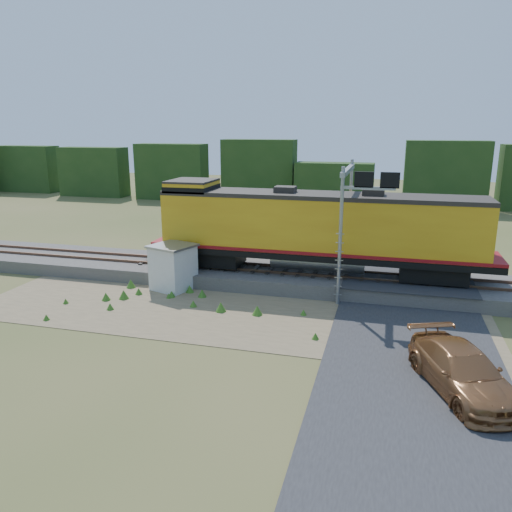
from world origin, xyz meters
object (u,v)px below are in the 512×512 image
(locomotive, at_px, (313,228))
(shed, at_px, (173,267))
(car, at_px, (462,371))
(signal_gantry, at_px, (353,198))

(locomotive, distance_m, shed, 8.35)
(shed, relative_size, car, 0.51)
(signal_gantry, bearing_deg, car, -64.30)
(shed, xyz_separation_m, car, (14.61, -8.01, -0.54))
(signal_gantry, distance_m, car, 12.01)
(signal_gantry, xyz_separation_m, car, (4.81, -9.99, -4.62))
(locomotive, xyz_separation_m, signal_gantry, (2.18, -0.67, 1.94))
(locomotive, height_order, signal_gantry, signal_gantry)
(locomotive, distance_m, signal_gantry, 2.99)
(signal_gantry, bearing_deg, shed, -168.57)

